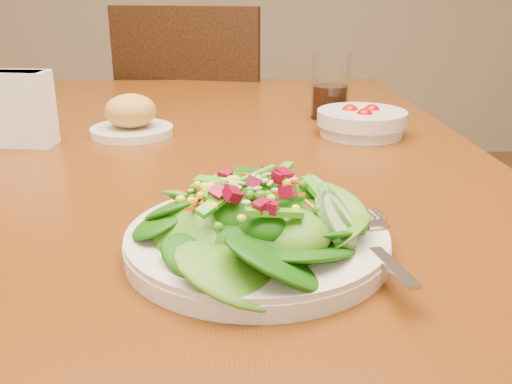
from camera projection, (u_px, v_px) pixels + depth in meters
dining_table at (203, 208)px, 0.95m from camera, size 0.90×1.40×0.75m
chair_far at (202, 153)px, 1.78m from camera, size 0.53×0.53×0.94m
salad_plate at (266, 226)px, 0.56m from camera, size 0.26×0.26×0.08m
bread_plate at (131, 118)px, 0.99m from camera, size 0.14×0.14×0.07m
tomato_bowl at (361, 122)px, 0.99m from camera, size 0.15×0.15×0.05m
drinking_glass at (330, 90)px, 1.11m from camera, size 0.07×0.07×0.13m
napkin_holder at (22, 107)px, 0.91m from camera, size 0.10×0.06×0.12m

